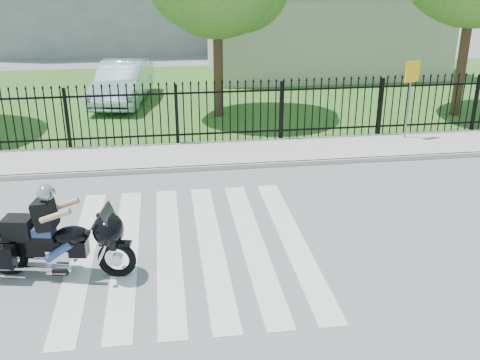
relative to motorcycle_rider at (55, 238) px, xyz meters
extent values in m
plane|color=slate|center=(2.31, 0.63, -0.71)|extent=(120.00, 120.00, 0.00)
cube|color=#ADAAA3|center=(2.31, 5.63, -0.65)|extent=(40.00, 2.00, 0.12)
cube|color=#ADAAA3|center=(2.31, 4.63, -0.65)|extent=(40.00, 0.12, 0.12)
cube|color=#306121|center=(2.31, 12.63, -0.70)|extent=(40.00, 12.00, 0.02)
cube|color=black|center=(2.31, 6.63, -0.36)|extent=(26.00, 0.04, 0.05)
cube|color=black|center=(2.31, 6.63, 0.84)|extent=(26.00, 0.04, 0.05)
cylinder|color=#382316|center=(3.81, 9.63, 1.37)|extent=(0.32, 0.32, 4.16)
cylinder|color=#382316|center=(11.81, 8.63, 1.69)|extent=(0.32, 0.32, 4.80)
cube|color=#B7B099|center=(9.31, 16.63, 1.04)|extent=(10.00, 6.00, 3.50)
torus|color=black|center=(1.02, -0.20, -0.38)|extent=(0.69, 0.25, 0.68)
torus|color=black|center=(-0.86, 0.17, -0.38)|extent=(0.73, 0.28, 0.72)
cube|color=black|center=(-0.09, 0.02, -0.17)|extent=(1.29, 0.47, 0.29)
ellipsoid|color=black|center=(0.30, -0.06, 0.06)|extent=(0.67, 0.50, 0.32)
cube|color=black|center=(-0.28, 0.05, 0.02)|extent=(0.68, 0.43, 0.10)
cube|color=silver|center=(0.05, -0.01, -0.33)|extent=(0.44, 0.36, 0.29)
ellipsoid|color=black|center=(0.92, -0.18, 0.20)|extent=(0.65, 0.79, 0.53)
cube|color=black|center=(-0.59, 0.11, 0.20)|extent=(0.53, 0.45, 0.35)
cube|color=navy|center=(-0.17, 0.03, 0.14)|extent=(0.38, 0.35, 0.18)
sphere|color=#94979B|center=(-0.05, 0.01, 0.84)|extent=(0.28, 0.28, 0.28)
imported|color=#ABC2D8|center=(0.52, 11.91, 0.06)|extent=(2.24, 4.68, 1.48)
cylinder|color=slate|center=(8.96, 6.21, 0.48)|extent=(0.06, 0.06, 2.12)
cube|color=#FFB30D|center=(8.96, 6.19, 1.34)|extent=(0.47, 0.19, 0.58)
camera|label=1|loc=(1.94, -8.78, 4.53)|focal=42.00mm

